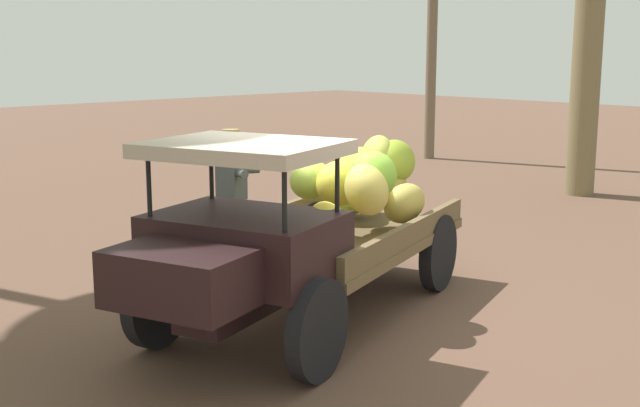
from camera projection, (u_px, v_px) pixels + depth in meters
ground_plane at (336, 319)px, 7.99m from camera, size 60.00×60.00×0.00m
truck at (311, 222)px, 7.83m from camera, size 4.66×2.84×1.86m
farmer at (232, 191)px, 9.55m from camera, size 0.57×0.55×1.69m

